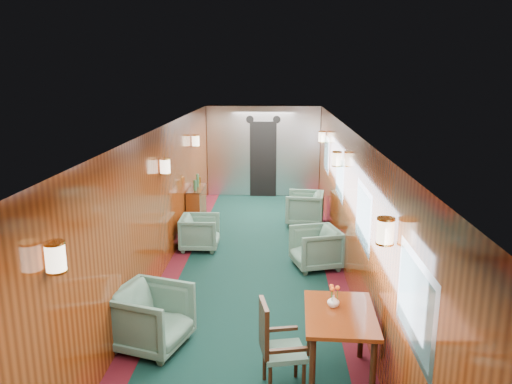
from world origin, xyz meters
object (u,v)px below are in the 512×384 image
dining_table (340,324)px  armchair_right_far (305,208)px  side_chair (275,343)px  armchair_left_near (151,318)px  credenza (197,207)px  armchair_right_near (316,248)px  armchair_left_far (200,232)px

dining_table → armchair_right_far: size_ratio=1.35×
side_chair → armchair_left_near: (-1.49, 0.77, -0.16)m
side_chair → armchair_right_far: size_ratio=1.24×
credenza → armchair_right_near: size_ratio=1.50×
side_chair → armchair_right_far: side_chair is taller
dining_table → side_chair: side_chair is taller
side_chair → armchair_right_far: bearing=72.8°
credenza → armchair_right_near: 3.24m
dining_table → side_chair: (-0.68, -0.20, -0.13)m
armchair_left_far → armchair_right_near: 2.26m
side_chair → armchair_left_far: 4.47m
armchair_left_far → credenza: bearing=10.6°
armchair_left_near → armchair_left_far: (0.05, 3.46, -0.06)m
armchair_right_near → armchair_right_far: armchair_right_far is taller
dining_table → armchair_left_far: size_ratio=1.52×
armchair_left_near → credenza: bearing=20.2°
armchair_right_near → armchair_left_near: bearing=-55.0°
armchair_left_near → armchair_right_near: 3.41m
side_chair → armchair_right_far: (0.61, 5.89, -0.17)m
dining_table → armchair_right_near: (-0.01, 3.21, -0.32)m
side_chair → armchair_left_near: bearing=141.4°
side_chair → credenza: 5.85m
armchair_left_far → armchair_right_far: bearing=-51.7°
armchair_left_near → armchair_right_near: bearing=-21.8°
side_chair → armchair_left_far: bearing=97.5°
dining_table → armchair_right_near: dining_table is taller
dining_table → armchair_left_far: bearing=119.9°
credenza → armchair_right_far: 2.34m
armchair_left_far → armchair_right_near: bearing=-112.2°
dining_table → credenza: 5.91m
dining_table → side_chair: size_ratio=1.09×
armchair_left_far → armchair_right_near: armchair_right_near is taller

